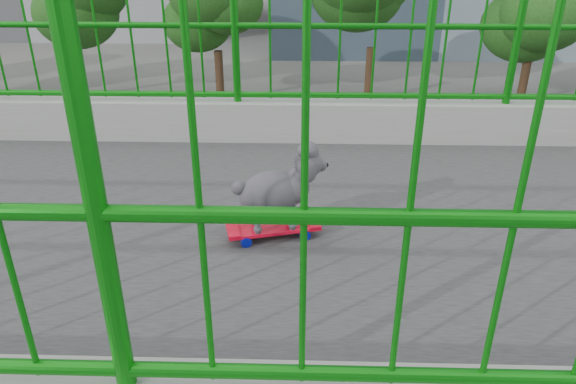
# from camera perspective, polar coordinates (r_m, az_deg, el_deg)

# --- Properties ---
(road) EXTENTS (18.00, 90.00, 0.02)m
(road) POSITION_cam_1_polar(r_m,az_deg,el_deg) (17.69, -0.12, -2.43)
(road) COLOR black
(road) RESTS_ON ground
(railing) EXTENTS (3.00, 24.00, 1.42)m
(railing) POSITION_cam_1_polar(r_m,az_deg,el_deg) (2.87, -8.43, -0.12)
(railing) COLOR gray
(railing) RESTS_ON footbridge
(street_trees) EXTENTS (5.30, 60.40, 7.26)m
(street_trees) POSITION_cam_1_polar(r_m,az_deg,el_deg) (28.81, 2.96, 18.63)
(street_trees) COLOR black
(street_trees) RESTS_ON ground
(skateboard) EXTENTS (0.26, 0.51, 0.06)m
(skateboard) POSITION_cam_1_polar(r_m,az_deg,el_deg) (2.83, -1.55, -3.95)
(skateboard) COLOR red
(skateboard) RESTS_ON footbridge
(poodle) EXTENTS (0.28, 0.49, 0.42)m
(poodle) POSITION_cam_1_polar(r_m,az_deg,el_deg) (2.72, -1.06, 0.47)
(poodle) COLOR #333036
(poodle) RESTS_ON skateboard
(car_0) EXTENTS (1.79, 4.45, 1.52)m
(car_0) POSITION_cam_1_polar(r_m,az_deg,el_deg) (11.53, 5.79, -16.00)
(car_0) COLOR red
(car_0) RESTS_ON ground
(car_1) EXTENTS (1.62, 4.64, 1.53)m
(car_1) POSITION_cam_1_polar(r_m,az_deg,el_deg) (15.59, 27.44, -6.78)
(car_1) COLOR #A3A3A8
(car_1) RESTS_ON ground
(car_2) EXTENTS (2.48, 5.37, 1.49)m
(car_2) POSITION_cam_1_polar(r_m,az_deg,el_deg) (16.94, 8.80, -1.31)
(car_2) COLOR silver
(car_2) RESTS_ON ground
(car_3) EXTENTS (2.16, 5.32, 1.54)m
(car_3) POSITION_cam_1_polar(r_m,az_deg,el_deg) (19.75, 5.87, 3.05)
(car_3) COLOR red
(car_3) RESTS_ON ground
(car_4) EXTENTS (1.89, 4.70, 1.60)m
(car_4) POSITION_cam_1_polar(r_m,az_deg,el_deg) (26.04, -28.07, 5.89)
(car_4) COLOR black
(car_4) RESTS_ON ground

